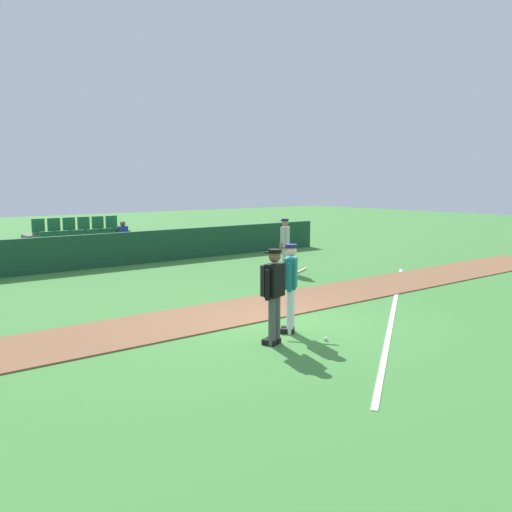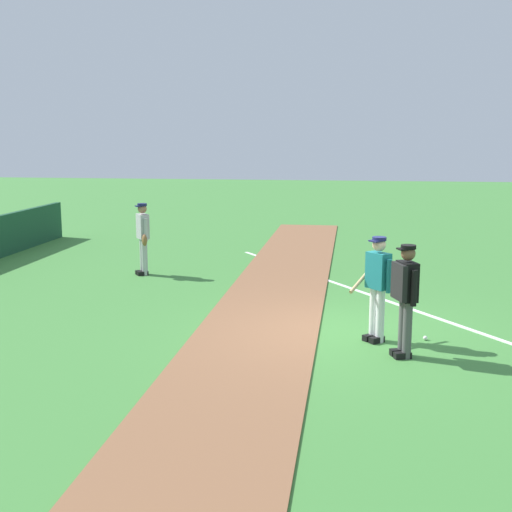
% 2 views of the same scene
% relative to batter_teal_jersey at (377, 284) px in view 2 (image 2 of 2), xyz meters
% --- Properties ---
extents(ground_plane, '(80.00, 80.00, 0.00)m').
position_rel_batter_teal_jersey_xyz_m(ground_plane, '(0.26, 0.51, -0.97)').
color(ground_plane, '#42843A').
extents(infield_dirt_path, '(28.00, 2.14, 0.03)m').
position_rel_batter_teal_jersey_xyz_m(infield_dirt_path, '(0.26, 2.03, -0.95)').
color(infield_dirt_path, brown).
rests_on(infield_dirt_path, ground).
extents(foul_line_chalk, '(9.84, 7.03, 0.01)m').
position_rel_batter_teal_jersey_xyz_m(foul_line_chalk, '(3.26, 0.01, -0.96)').
color(foul_line_chalk, white).
rests_on(foul_line_chalk, ground).
extents(batter_teal_jersey, '(0.71, 0.69, 1.76)m').
position_rel_batter_teal_jersey_xyz_m(batter_teal_jersey, '(0.00, 0.00, 0.00)').
color(batter_teal_jersey, white).
rests_on(batter_teal_jersey, ground).
extents(umpire_home_plate, '(0.56, 0.41, 1.76)m').
position_rel_batter_teal_jersey_xyz_m(umpire_home_plate, '(-0.77, -0.39, 0.03)').
color(umpire_home_plate, '#4C4C4C').
rests_on(umpire_home_plate, ground).
extents(runner_grey_jersey, '(0.62, 0.46, 1.76)m').
position_rel_batter_teal_jersey_xyz_m(runner_grey_jersey, '(4.65, 5.48, -0.01)').
color(runner_grey_jersey, '#B2B2B2').
rests_on(runner_grey_jersey, ground).
extents(baseball, '(0.07, 0.07, 0.07)m').
position_rel_batter_teal_jersey_xyz_m(baseball, '(0.16, -0.83, -0.93)').
color(baseball, white).
rests_on(baseball, ground).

